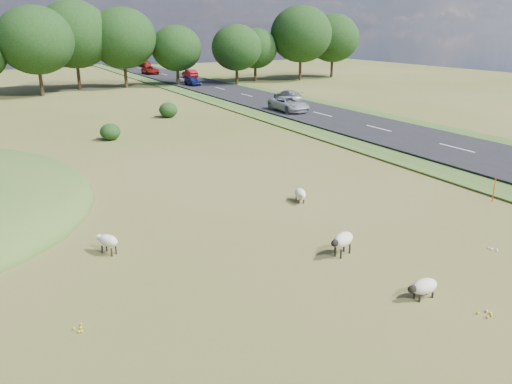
{
  "coord_description": "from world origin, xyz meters",
  "views": [
    {
      "loc": [
        -8.32,
        -15.25,
        8.25
      ],
      "look_at": [
        2.0,
        4.0,
        1.0
      ],
      "focal_mm": 35.0,
      "sensor_mm": 36.0,
      "label": 1
    }
  ],
  "objects_px": {
    "car_1": "(288,95)",
    "sheep_1": "(343,240)",
    "marker_post": "(494,190)",
    "car_5": "(190,73)",
    "sheep_0": "(424,287)",
    "sheep_3": "(108,241)",
    "car_4": "(192,81)",
    "sheep_2": "(300,194)",
    "car_0": "(289,104)",
    "car_3": "(150,70)",
    "car_2": "(145,64)"
  },
  "relations": [
    {
      "from": "marker_post",
      "to": "car_5",
      "type": "height_order",
      "value": "car_5"
    },
    {
      "from": "sheep_1",
      "to": "sheep_2",
      "type": "bearing_deg",
      "value": -127.75
    },
    {
      "from": "car_1",
      "to": "car_4",
      "type": "xyz_separation_m",
      "value": [
        -3.8,
        19.92,
        0.01
      ]
    },
    {
      "from": "sheep_1",
      "to": "car_4",
      "type": "relative_size",
      "value": 0.36
    },
    {
      "from": "car_0",
      "to": "car_2",
      "type": "relative_size",
      "value": 1.16
    },
    {
      "from": "sheep_0",
      "to": "sheep_3",
      "type": "relative_size",
      "value": 1.07
    },
    {
      "from": "sheep_0",
      "to": "car_1",
      "type": "relative_size",
      "value": 0.28
    },
    {
      "from": "car_0",
      "to": "car_1",
      "type": "relative_size",
      "value": 1.21
    },
    {
      "from": "car_3",
      "to": "car_4",
      "type": "height_order",
      "value": "car_3"
    },
    {
      "from": "car_0",
      "to": "car_3",
      "type": "relative_size",
      "value": 1.07
    },
    {
      "from": "sheep_2",
      "to": "car_3",
      "type": "height_order",
      "value": "car_3"
    },
    {
      "from": "car_2",
      "to": "car_5",
      "type": "xyz_separation_m",
      "value": [
        0.0,
        -26.15,
        0.03
      ]
    },
    {
      "from": "marker_post",
      "to": "car_4",
      "type": "distance_m",
      "value": 53.85
    },
    {
      "from": "car_2",
      "to": "car_5",
      "type": "height_order",
      "value": "car_5"
    },
    {
      "from": "marker_post",
      "to": "sheep_3",
      "type": "bearing_deg",
      "value": 170.79
    },
    {
      "from": "car_0",
      "to": "sheep_1",
      "type": "bearing_deg",
      "value": -118.21
    },
    {
      "from": "car_2",
      "to": "car_4",
      "type": "height_order",
      "value": "car_2"
    },
    {
      "from": "sheep_0",
      "to": "sheep_1",
      "type": "relative_size",
      "value": 0.88
    },
    {
      "from": "sheep_0",
      "to": "car_0",
      "type": "height_order",
      "value": "car_0"
    },
    {
      "from": "sheep_1",
      "to": "car_5",
      "type": "xyz_separation_m",
      "value": [
        19.21,
        65.89,
        0.28
      ]
    },
    {
      "from": "car_4",
      "to": "car_2",
      "type": "bearing_deg",
      "value": 84.14
    },
    {
      "from": "sheep_3",
      "to": "car_1",
      "type": "xyz_separation_m",
      "value": [
        26.98,
        30.75,
        0.32
      ]
    },
    {
      "from": "car_1",
      "to": "car_5",
      "type": "bearing_deg",
      "value": -90.0
    },
    {
      "from": "car_0",
      "to": "car_5",
      "type": "height_order",
      "value": "car_0"
    },
    {
      "from": "sheep_2",
      "to": "car_2",
      "type": "relative_size",
      "value": 0.27
    },
    {
      "from": "car_1",
      "to": "car_4",
      "type": "height_order",
      "value": "car_4"
    },
    {
      "from": "car_0",
      "to": "car_1",
      "type": "height_order",
      "value": "car_0"
    },
    {
      "from": "sheep_1",
      "to": "sheep_2",
      "type": "height_order",
      "value": "sheep_1"
    },
    {
      "from": "sheep_2",
      "to": "car_1",
      "type": "relative_size",
      "value": 0.29
    },
    {
      "from": "marker_post",
      "to": "car_4",
      "type": "height_order",
      "value": "car_4"
    },
    {
      "from": "car_1",
      "to": "sheep_1",
      "type": "bearing_deg",
      "value": 61.3
    },
    {
      "from": "sheep_1",
      "to": "sheep_2",
      "type": "relative_size",
      "value": 1.09
    },
    {
      "from": "car_1",
      "to": "sheep_0",
      "type": "bearing_deg",
      "value": 64.07
    },
    {
      "from": "sheep_3",
      "to": "car_3",
      "type": "distance_m",
      "value": 74.85
    },
    {
      "from": "sheep_0",
      "to": "car_4",
      "type": "xyz_separation_m",
      "value": [
        15.1,
        58.78,
        0.44
      ]
    },
    {
      "from": "car_2",
      "to": "sheep_2",
      "type": "bearing_deg",
      "value": 78.66
    },
    {
      "from": "sheep_2",
      "to": "car_3",
      "type": "relative_size",
      "value": 0.25
    },
    {
      "from": "car_0",
      "to": "car_2",
      "type": "xyz_separation_m",
      "value": [
        3.8,
        63.31,
        -0.07
      ]
    },
    {
      "from": "car_2",
      "to": "sheep_3",
      "type": "bearing_deg",
      "value": 72.9
    },
    {
      "from": "car_0",
      "to": "car_2",
      "type": "distance_m",
      "value": 63.43
    },
    {
      "from": "sheep_0",
      "to": "car_3",
      "type": "bearing_deg",
      "value": -100.2
    },
    {
      "from": "marker_post",
      "to": "sheep_2",
      "type": "xyz_separation_m",
      "value": [
        -8.45,
        4.47,
        -0.18
      ]
    },
    {
      "from": "car_3",
      "to": "car_2",
      "type": "bearing_deg",
      "value": 77.05
    },
    {
      "from": "marker_post",
      "to": "sheep_1",
      "type": "distance_m",
      "value": 10.47
    },
    {
      "from": "sheep_2",
      "to": "car_0",
      "type": "bearing_deg",
      "value": 168.0
    },
    {
      "from": "sheep_0",
      "to": "car_1",
      "type": "height_order",
      "value": "car_1"
    },
    {
      "from": "sheep_1",
      "to": "car_4",
      "type": "xyz_separation_m",
      "value": [
        15.41,
        55.01,
        0.23
      ]
    },
    {
      "from": "marker_post",
      "to": "car_3",
      "type": "xyz_separation_m",
      "value": [
        5.03,
        74.11,
        0.31
      ]
    },
    {
      "from": "car_4",
      "to": "car_5",
      "type": "xyz_separation_m",
      "value": [
        3.8,
        10.88,
        0.05
      ]
    },
    {
      "from": "car_0",
      "to": "car_5",
      "type": "bearing_deg",
      "value": 84.16
    }
  ]
}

